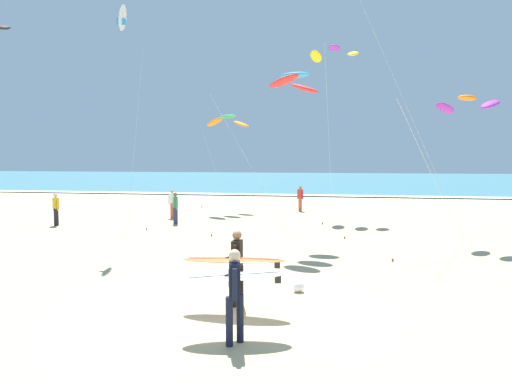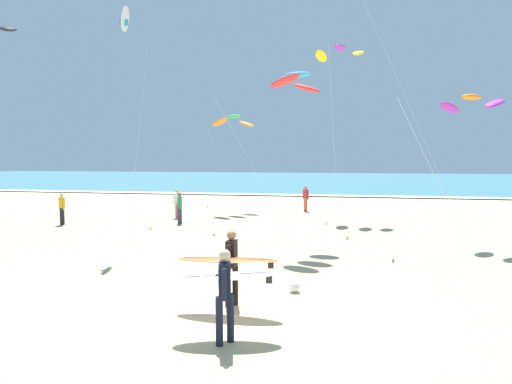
{
  "view_description": "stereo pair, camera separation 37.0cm",
  "coord_description": "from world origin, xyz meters",
  "px_view_note": "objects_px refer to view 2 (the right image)",
  "views": [
    {
      "loc": [
        2.2,
        -9.09,
        3.29
      ],
      "look_at": [
        -0.23,
        5.11,
        2.19
      ],
      "focal_mm": 30.88,
      "sensor_mm": 36.0,
      "label": 1
    },
    {
      "loc": [
        2.56,
        -9.02,
        3.29
      ],
      "look_at": [
        -0.23,
        5.11,
        2.19
      ],
      "focal_mm": 30.88,
      "sensor_mm": 36.0,
      "label": 2
    }
  ],
  "objects_px": {
    "kite_delta_ivory_high": "(124,21)",
    "kite_arc_amber_extra": "(471,103)",
    "bystander_yellow_top": "(62,209)",
    "kite_arc_emerald_outer": "(234,121)",
    "kite_arc_violet_near": "(340,52)",
    "bystander_red_top": "(306,198)",
    "beach_ball": "(294,287)",
    "kite_arc_cobalt_low": "(296,82)",
    "bystander_white_top": "(177,204)",
    "surfer_lead": "(230,261)",
    "bystander_green_top": "(180,208)",
    "surfer_trailing": "(225,283)"
  },
  "relations": [
    {
      "from": "kite_arc_emerald_outer",
      "to": "beach_ball",
      "type": "xyz_separation_m",
      "value": [
        5.54,
        -15.96,
        -5.45
      ]
    },
    {
      "from": "kite_arc_cobalt_low",
      "to": "bystander_white_top",
      "type": "relative_size",
      "value": 4.06
    },
    {
      "from": "kite_arc_violet_near",
      "to": "kite_delta_ivory_high",
      "type": "height_order",
      "value": "kite_arc_violet_near"
    },
    {
      "from": "kite_arc_violet_near",
      "to": "kite_delta_ivory_high",
      "type": "bearing_deg",
      "value": -128.91
    },
    {
      "from": "beach_ball",
      "to": "kite_arc_violet_near",
      "type": "bearing_deg",
      "value": 86.64
    },
    {
      "from": "kite_arc_emerald_outer",
      "to": "bystander_yellow_top",
      "type": "xyz_separation_m",
      "value": [
        -6.96,
        -7.22,
        -4.77
      ]
    },
    {
      "from": "surfer_trailing",
      "to": "bystander_yellow_top",
      "type": "height_order",
      "value": "surfer_trailing"
    },
    {
      "from": "kite_arc_amber_extra",
      "to": "bystander_white_top",
      "type": "bearing_deg",
      "value": 160.34
    },
    {
      "from": "kite_arc_cobalt_low",
      "to": "surfer_trailing",
      "type": "bearing_deg",
      "value": -91.96
    },
    {
      "from": "bystander_red_top",
      "to": "kite_arc_emerald_outer",
      "type": "bearing_deg",
      "value": -170.73
    },
    {
      "from": "kite_delta_ivory_high",
      "to": "kite_arc_cobalt_low",
      "type": "xyz_separation_m",
      "value": [
        6.3,
        1.05,
        -2.26
      ]
    },
    {
      "from": "kite_arc_cobalt_low",
      "to": "bystander_red_top",
      "type": "relative_size",
      "value": 4.06
    },
    {
      "from": "kite_arc_cobalt_low",
      "to": "bystander_white_top",
      "type": "height_order",
      "value": "kite_arc_cobalt_low"
    },
    {
      "from": "kite_arc_amber_extra",
      "to": "kite_arc_violet_near",
      "type": "bearing_deg",
      "value": 124.69
    },
    {
      "from": "kite_arc_amber_extra",
      "to": "bystander_yellow_top",
      "type": "height_order",
      "value": "kite_arc_amber_extra"
    },
    {
      "from": "bystander_white_top",
      "to": "bystander_green_top",
      "type": "height_order",
      "value": "same"
    },
    {
      "from": "kite_arc_violet_near",
      "to": "kite_arc_emerald_outer",
      "type": "bearing_deg",
      "value": 166.68
    },
    {
      "from": "surfer_lead",
      "to": "kite_delta_ivory_high",
      "type": "bearing_deg",
      "value": 132.02
    },
    {
      "from": "kite_arc_amber_extra",
      "to": "bystander_green_top",
      "type": "relative_size",
      "value": 3.57
    },
    {
      "from": "surfer_lead",
      "to": "kite_arc_amber_extra",
      "type": "height_order",
      "value": "kite_arc_amber_extra"
    },
    {
      "from": "bystander_green_top",
      "to": "bystander_white_top",
      "type": "bearing_deg",
      "value": 114.68
    },
    {
      "from": "bystander_white_top",
      "to": "surfer_lead",
      "type": "bearing_deg",
      "value": -64.34
    },
    {
      "from": "bystander_yellow_top",
      "to": "kite_arc_emerald_outer",
      "type": "bearing_deg",
      "value": 46.03
    },
    {
      "from": "surfer_lead",
      "to": "kite_arc_violet_near",
      "type": "height_order",
      "value": "kite_arc_violet_near"
    },
    {
      "from": "kite_arc_amber_extra",
      "to": "beach_ball",
      "type": "height_order",
      "value": "kite_arc_amber_extra"
    },
    {
      "from": "kite_arc_emerald_outer",
      "to": "beach_ball",
      "type": "bearing_deg",
      "value": -70.87
    },
    {
      "from": "kite_arc_emerald_outer",
      "to": "beach_ball",
      "type": "height_order",
      "value": "kite_arc_emerald_outer"
    },
    {
      "from": "kite_delta_ivory_high",
      "to": "kite_arc_amber_extra",
      "type": "bearing_deg",
      "value": 10.96
    },
    {
      "from": "surfer_lead",
      "to": "kite_arc_cobalt_low",
      "type": "bearing_deg",
      "value": 84.84
    },
    {
      "from": "kite_arc_emerald_outer",
      "to": "kite_arc_amber_extra",
      "type": "distance_m",
      "value": 14.27
    },
    {
      "from": "bystander_yellow_top",
      "to": "bystander_white_top",
      "type": "bearing_deg",
      "value": 35.98
    },
    {
      "from": "kite_delta_ivory_high",
      "to": "bystander_red_top",
      "type": "relative_size",
      "value": 5.6
    },
    {
      "from": "kite_delta_ivory_high",
      "to": "kite_arc_amber_extra",
      "type": "xyz_separation_m",
      "value": [
        12.71,
        2.46,
        -3.02
      ]
    },
    {
      "from": "kite_arc_cobalt_low",
      "to": "bystander_red_top",
      "type": "xyz_separation_m",
      "value": [
        -0.5,
        10.8,
        -5.3
      ]
    },
    {
      "from": "kite_arc_cobalt_low",
      "to": "kite_arc_amber_extra",
      "type": "xyz_separation_m",
      "value": [
        6.42,
        1.42,
        -0.76
      ]
    },
    {
      "from": "surfer_trailing",
      "to": "kite_delta_ivory_high",
      "type": "xyz_separation_m",
      "value": [
        -5.99,
        7.92,
        7.33
      ]
    },
    {
      "from": "kite_delta_ivory_high",
      "to": "bystander_yellow_top",
      "type": "distance_m",
      "value": 10.18
    },
    {
      "from": "surfer_lead",
      "to": "bystander_green_top",
      "type": "height_order",
      "value": "surfer_lead"
    },
    {
      "from": "bystander_green_top",
      "to": "beach_ball",
      "type": "relative_size",
      "value": 5.68
    },
    {
      "from": "surfer_trailing",
      "to": "kite_delta_ivory_high",
      "type": "distance_m",
      "value": 12.34
    },
    {
      "from": "bystander_red_top",
      "to": "bystander_white_top",
      "type": "bearing_deg",
      "value": -145.87
    },
    {
      "from": "kite_delta_ivory_high",
      "to": "kite_arc_emerald_outer",
      "type": "xyz_separation_m",
      "value": [
        1.38,
        11.13,
        -2.79
      ]
    },
    {
      "from": "kite_arc_violet_near",
      "to": "bystander_green_top",
      "type": "bearing_deg",
      "value": -151.47
    },
    {
      "from": "kite_arc_cobalt_low",
      "to": "bystander_green_top",
      "type": "xyz_separation_m",
      "value": [
        -6.3,
        4.35,
        -5.3
      ]
    },
    {
      "from": "surfer_trailing",
      "to": "kite_arc_emerald_outer",
      "type": "relative_size",
      "value": 0.34
    },
    {
      "from": "surfer_trailing",
      "to": "kite_arc_emerald_outer",
      "type": "distance_m",
      "value": 20.12
    },
    {
      "from": "surfer_lead",
      "to": "beach_ball",
      "type": "bearing_deg",
      "value": 48.09
    },
    {
      "from": "bystander_white_top",
      "to": "kite_arc_amber_extra",
      "type": "bearing_deg",
      "value": -19.66
    },
    {
      "from": "kite_arc_emerald_outer",
      "to": "kite_arc_amber_extra",
      "type": "relative_size",
      "value": 1.05
    },
    {
      "from": "bystander_white_top",
      "to": "bystander_yellow_top",
      "type": "xyz_separation_m",
      "value": [
        -4.7,
        -3.41,
        0.0
      ]
    }
  ]
}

